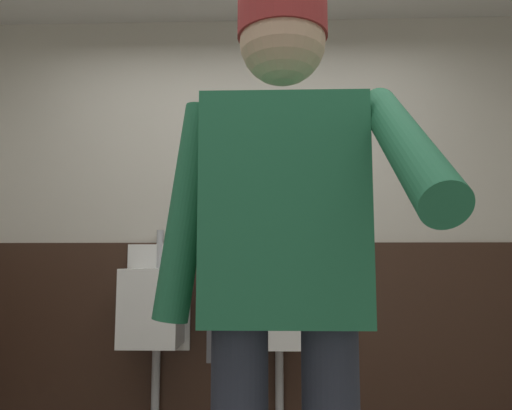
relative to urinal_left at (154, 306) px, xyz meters
name	(u,v)px	position (x,y,z in m)	size (l,w,h in m)	color
wall_back	(249,218)	(0.56, 0.22, 0.55)	(4.70, 0.12, 2.66)	beige
wainscot_band_back	(248,336)	(0.56, 0.14, -0.20)	(4.10, 0.03, 1.16)	#382319
urinal_left	(154,306)	(0.00, 0.00, 0.00)	(0.40, 0.34, 1.24)	white
urinal_middle	(279,306)	(0.75, 0.00, 0.00)	(0.40, 0.34, 1.24)	white
privacy_divider_panel	(215,277)	(0.37, -0.07, 0.17)	(0.04, 0.40, 0.90)	#4C4C51
person	(284,268)	(0.74, -1.73, 0.24)	(0.62, 0.60, 1.72)	#2D3342
soap_dispenser	(314,214)	(0.97, 0.12, 0.56)	(0.10, 0.07, 0.18)	silver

